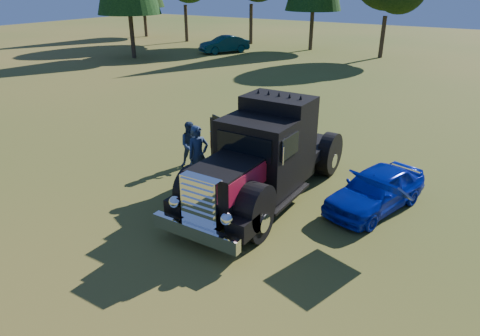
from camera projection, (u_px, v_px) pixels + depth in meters
name	position (u px, v px, depth m)	size (l,w,h in m)	color
ground	(234.00, 211.00, 12.37)	(120.00, 120.00, 0.00)	#365A1A
diamond_t_truck	(263.00, 160.00, 12.62)	(3.30, 7.16, 3.00)	black
hotrod_coupe	(376.00, 189.00, 12.29)	(2.44, 4.20, 1.89)	#0F08B3
spectator_near	(198.00, 156.00, 13.67)	(0.72, 0.48, 1.99)	#1C2743
spectator_far	(191.00, 145.00, 15.08)	(0.80, 0.63, 1.65)	#21254D
distant_teal_car	(224.00, 44.00, 39.39)	(1.58, 4.54, 1.49)	#082735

